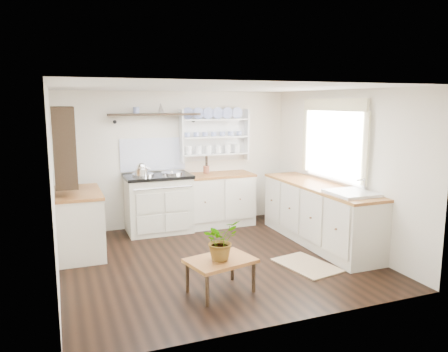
{
  "coord_description": "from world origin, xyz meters",
  "views": [
    {
      "loc": [
        -1.95,
        -5.35,
        2.12
      ],
      "look_at": [
        0.22,
        0.25,
        1.1
      ],
      "focal_mm": 35.0,
      "sensor_mm": 36.0,
      "label": 1
    }
  ],
  "objects": [
    {
      "name": "center_table",
      "position": [
        -0.3,
        -1.01,
        0.34
      ],
      "size": [
        0.82,
        0.66,
        0.39
      ],
      "rotation": [
        0.0,
        0.0,
        0.23
      ],
      "color": "brown",
      "rests_on": "floor"
    },
    {
      "name": "plate_rack",
      "position": [
        0.65,
        1.86,
        1.56
      ],
      "size": [
        1.2,
        0.22,
        0.9
      ],
      "color": "white",
      "rests_on": "wall_back"
    },
    {
      "name": "ceiling",
      "position": [
        0.0,
        0.0,
        2.3
      ],
      "size": [
        4.0,
        3.8,
        0.01
      ],
      "primitive_type": "cube",
      "color": "white",
      "rests_on": "wall_back"
    },
    {
      "name": "floor",
      "position": [
        0.0,
        0.0,
        0.0
      ],
      "size": [
        4.0,
        3.8,
        0.01
      ],
      "primitive_type": "cube",
      "color": "black",
      "rests_on": "ground"
    },
    {
      "name": "wall_back",
      "position": [
        0.0,
        1.9,
        1.15
      ],
      "size": [
        4.0,
        0.02,
        2.3
      ],
      "primitive_type": "cube",
      "color": "silver",
      "rests_on": "ground"
    },
    {
      "name": "utensil_crock",
      "position": [
        0.45,
        1.68,
        0.97
      ],
      "size": [
        0.11,
        0.11,
        0.13
      ],
      "primitive_type": "cylinder",
      "color": "brown",
      "rests_on": "back_cabinets"
    },
    {
      "name": "window",
      "position": [
        1.95,
        0.15,
        1.56
      ],
      "size": [
        0.08,
        1.55,
        1.22
      ],
      "color": "white",
      "rests_on": "wall_right"
    },
    {
      "name": "floor_rug",
      "position": [
        1.03,
        -0.67,
        0.01
      ],
      "size": [
        0.7,
        0.94,
        0.02
      ],
      "primitive_type": "cube",
      "rotation": [
        0.0,
        0.0,
        0.19
      ],
      "color": "#917354",
      "rests_on": "floor"
    },
    {
      "name": "back_cabinets",
      "position": [
        0.6,
        1.6,
        0.46
      ],
      "size": [
        1.27,
        0.63,
        0.9
      ],
      "color": "beige",
      "rests_on": "floor"
    },
    {
      "name": "kettle",
      "position": [
        -0.7,
        1.45,
        1.05
      ],
      "size": [
        0.2,
        0.2,
        0.24
      ],
      "primitive_type": null,
      "color": "silver",
      "rests_on": "aga_cooker"
    },
    {
      "name": "potted_plant",
      "position": [
        -0.3,
        -1.01,
        0.61
      ],
      "size": [
        0.51,
        0.48,
        0.44
      ],
      "primitive_type": "imported",
      "rotation": [
        0.0,
        0.0,
        0.45
      ],
      "color": "#3F7233",
      "rests_on": "center_table"
    },
    {
      "name": "wall_right",
      "position": [
        2.0,
        0.0,
        1.15
      ],
      "size": [
        0.02,
        3.8,
        2.3
      ],
      "primitive_type": "cube",
      "color": "silver",
      "rests_on": "ground"
    },
    {
      "name": "left_cabinets",
      "position": [
        -1.7,
        0.9,
        0.46
      ],
      "size": [
        0.62,
        1.13,
        0.9
      ],
      "color": "beige",
      "rests_on": "floor"
    },
    {
      "name": "wall_left",
      "position": [
        -2.0,
        0.0,
        1.15
      ],
      "size": [
        0.02,
        3.8,
        2.3
      ],
      "primitive_type": "cube",
      "color": "silver",
      "rests_on": "ground"
    },
    {
      "name": "high_shelf",
      "position": [
        -0.4,
        1.78,
        1.91
      ],
      "size": [
        1.5,
        0.29,
        0.16
      ],
      "color": "black",
      "rests_on": "wall_back"
    },
    {
      "name": "belfast_sink",
      "position": [
        1.7,
        -0.65,
        0.8
      ],
      "size": [
        0.55,
        0.6,
        0.45
      ],
      "color": "white",
      "rests_on": "right_cabinets"
    },
    {
      "name": "right_cabinets",
      "position": [
        1.7,
        0.1,
        0.46
      ],
      "size": [
        0.62,
        2.43,
        0.9
      ],
      "color": "beige",
      "rests_on": "floor"
    },
    {
      "name": "aga_cooker",
      "position": [
        -0.42,
        1.57,
        0.49
      ],
      "size": [
        1.07,
        0.74,
        0.98
      ],
      "color": "beige",
      "rests_on": "floor"
    },
    {
      "name": "left_shelving",
      "position": [
        -1.84,
        0.9,
        1.55
      ],
      "size": [
        0.28,
        0.8,
        1.05
      ],
      "primitive_type": "cube",
      "color": "black",
      "rests_on": "wall_left"
    }
  ]
}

